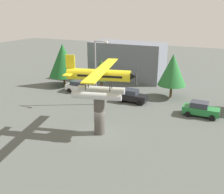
{
  "coord_description": "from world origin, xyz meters",
  "views": [
    {
      "loc": [
        11.59,
        -21.42,
        12.25
      ],
      "look_at": [
        0.0,
        3.0,
        3.05
      ],
      "focal_mm": 41.72,
      "sensor_mm": 36.0,
      "label": 1
    }
  ],
  "objects_px": {
    "streetlight_primary": "(97,69)",
    "storefront_building": "(127,61)",
    "floatplane_monument": "(100,80)",
    "car_mid_black": "(132,96)",
    "tree_west": "(63,60)",
    "car_far_green": "(201,109)",
    "tree_center_back": "(173,70)",
    "tree_east": "(101,70)",
    "display_pedestal": "(99,115)",
    "car_near_white": "(79,86)"
  },
  "relations": [
    {
      "from": "car_far_green",
      "to": "tree_center_back",
      "type": "height_order",
      "value": "tree_center_back"
    },
    {
      "from": "car_near_white",
      "to": "tree_east",
      "type": "bearing_deg",
      "value": 18.77
    },
    {
      "from": "car_far_green",
      "to": "tree_center_back",
      "type": "xyz_separation_m",
      "value": [
        -4.82,
        5.32,
        3.21
      ]
    },
    {
      "from": "floatplane_monument",
      "to": "car_far_green",
      "type": "distance_m",
      "value": 13.53
    },
    {
      "from": "floatplane_monument",
      "to": "tree_west",
      "type": "xyz_separation_m",
      "value": [
        -13.77,
        13.11,
        -1.44
      ]
    },
    {
      "from": "car_mid_black",
      "to": "tree_east",
      "type": "relative_size",
      "value": 0.82
    },
    {
      "from": "car_mid_black",
      "to": "streetlight_primary",
      "type": "height_order",
      "value": "streetlight_primary"
    },
    {
      "from": "tree_west",
      "to": "tree_center_back",
      "type": "xyz_separation_m",
      "value": [
        17.58,
        1.44,
        -0.2
      ]
    },
    {
      "from": "streetlight_primary",
      "to": "tree_west",
      "type": "height_order",
      "value": "streetlight_primary"
    },
    {
      "from": "car_mid_black",
      "to": "tree_west",
      "type": "xyz_separation_m",
      "value": [
        -13.16,
        2.78,
        3.41
      ]
    },
    {
      "from": "floatplane_monument",
      "to": "storefront_building",
      "type": "height_order",
      "value": "floatplane_monument"
    },
    {
      "from": "floatplane_monument",
      "to": "car_near_white",
      "type": "xyz_separation_m",
      "value": [
        -9.61,
        11.11,
        -4.85
      ]
    },
    {
      "from": "floatplane_monument",
      "to": "tree_center_back",
      "type": "distance_m",
      "value": 15.13
    },
    {
      "from": "tree_east",
      "to": "tree_west",
      "type": "bearing_deg",
      "value": 173.38
    },
    {
      "from": "storefront_building",
      "to": "tree_center_back",
      "type": "height_order",
      "value": "storefront_building"
    },
    {
      "from": "floatplane_monument",
      "to": "display_pedestal",
      "type": "bearing_deg",
      "value": -180.0
    },
    {
      "from": "car_far_green",
      "to": "display_pedestal",
      "type": "bearing_deg",
      "value": -133.37
    },
    {
      "from": "car_near_white",
      "to": "tree_west",
      "type": "distance_m",
      "value": 5.74
    },
    {
      "from": "display_pedestal",
      "to": "tree_center_back",
      "type": "relative_size",
      "value": 0.64
    },
    {
      "from": "car_far_green",
      "to": "tree_west",
      "type": "relative_size",
      "value": 0.6
    },
    {
      "from": "tree_west",
      "to": "floatplane_monument",
      "type": "bearing_deg",
      "value": -43.58
    },
    {
      "from": "car_near_white",
      "to": "car_far_green",
      "type": "height_order",
      "value": "same"
    },
    {
      "from": "car_mid_black",
      "to": "display_pedestal",
      "type": "bearing_deg",
      "value": -87.3
    },
    {
      "from": "display_pedestal",
      "to": "tree_east",
      "type": "distance_m",
      "value": 13.82
    },
    {
      "from": "floatplane_monument",
      "to": "storefront_building",
      "type": "distance_m",
      "value": 22.93
    },
    {
      "from": "floatplane_monument",
      "to": "streetlight_primary",
      "type": "height_order",
      "value": "streetlight_primary"
    },
    {
      "from": "car_near_white",
      "to": "car_far_green",
      "type": "xyz_separation_m",
      "value": [
        18.24,
        -1.87,
        0.0
      ]
    },
    {
      "from": "display_pedestal",
      "to": "floatplane_monument",
      "type": "distance_m",
      "value": 3.7
    },
    {
      "from": "streetlight_primary",
      "to": "tree_west",
      "type": "xyz_separation_m",
      "value": [
        -9.4,
        5.76,
        -0.61
      ]
    },
    {
      "from": "floatplane_monument",
      "to": "tree_east",
      "type": "distance_m",
      "value": 13.92
    },
    {
      "from": "car_mid_black",
      "to": "storefront_building",
      "type": "relative_size",
      "value": 0.32
    },
    {
      "from": "streetlight_primary",
      "to": "tree_center_back",
      "type": "bearing_deg",
      "value": 41.37
    },
    {
      "from": "display_pedestal",
      "to": "car_far_green",
      "type": "relative_size",
      "value": 0.97
    },
    {
      "from": "display_pedestal",
      "to": "car_mid_black",
      "type": "bearing_deg",
      "value": 92.7
    },
    {
      "from": "tree_center_back",
      "to": "tree_east",
      "type": "bearing_deg",
      "value": -167.1
    },
    {
      "from": "storefront_building",
      "to": "tree_west",
      "type": "height_order",
      "value": "tree_west"
    },
    {
      "from": "car_near_white",
      "to": "tree_center_back",
      "type": "bearing_deg",
      "value": 14.39
    },
    {
      "from": "streetlight_primary",
      "to": "storefront_building",
      "type": "distance_m",
      "value": 14.81
    },
    {
      "from": "tree_west",
      "to": "streetlight_primary",
      "type": "bearing_deg",
      "value": -31.5
    },
    {
      "from": "tree_east",
      "to": "tree_center_back",
      "type": "xyz_separation_m",
      "value": [
        10.09,
        2.31,
        0.5
      ]
    },
    {
      "from": "car_far_green",
      "to": "floatplane_monument",
      "type": "bearing_deg",
      "value": -133.05
    },
    {
      "from": "storefront_building",
      "to": "tree_center_back",
      "type": "distance_m",
      "value": 12.39
    },
    {
      "from": "storefront_building",
      "to": "streetlight_primary",
      "type": "bearing_deg",
      "value": -83.3
    },
    {
      "from": "tree_center_back",
      "to": "floatplane_monument",
      "type": "bearing_deg",
      "value": -104.66
    },
    {
      "from": "floatplane_monument",
      "to": "car_near_white",
      "type": "bearing_deg",
      "value": 116.59
    },
    {
      "from": "display_pedestal",
      "to": "floatplane_monument",
      "type": "bearing_deg",
      "value": 14.29
    },
    {
      "from": "display_pedestal",
      "to": "tree_center_back",
      "type": "distance_m",
      "value": 15.24
    },
    {
      "from": "floatplane_monument",
      "to": "streetlight_primary",
      "type": "bearing_deg",
      "value": 106.47
    },
    {
      "from": "car_far_green",
      "to": "storefront_building",
      "type": "height_order",
      "value": "storefront_building"
    },
    {
      "from": "car_mid_black",
      "to": "tree_east",
      "type": "distance_m",
      "value": 6.57
    }
  ]
}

